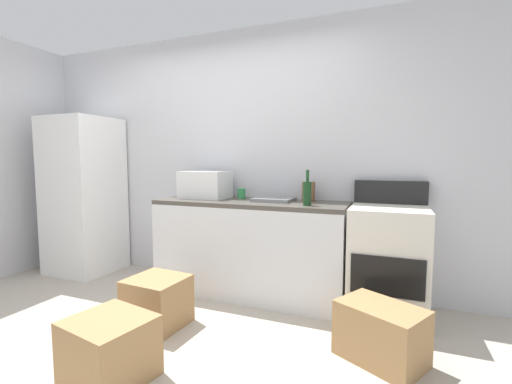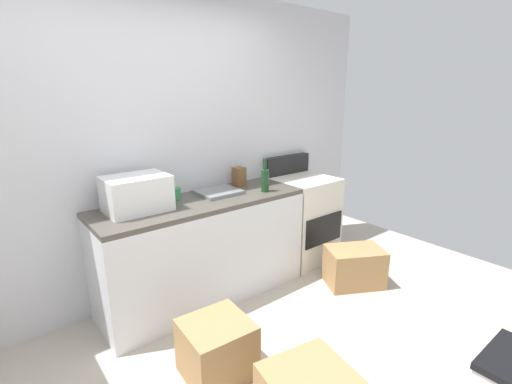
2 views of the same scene
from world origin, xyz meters
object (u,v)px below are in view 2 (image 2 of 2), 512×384
stove_oven (302,217)px  cardboard_box_small (354,267)px  coffee_mug (176,194)px  wine_bottle (265,180)px  cardboard_box_medium (217,349)px  knife_block (239,177)px  microwave (137,193)px

stove_oven → cardboard_box_small: size_ratio=2.16×
coffee_mug → stove_oven: bearing=-5.9°
cardboard_box_small → wine_bottle: bearing=137.2°
stove_oven → coffee_mug: bearing=174.1°
wine_bottle → coffee_mug: (-0.73, 0.29, -0.06)m
coffee_mug → cardboard_box_medium: size_ratio=0.24×
wine_bottle → knife_block: wine_bottle is taller
wine_bottle → cardboard_box_small: bearing=-42.8°
microwave → wine_bottle: bearing=-10.4°
wine_bottle → knife_block: size_ratio=1.67×
knife_block → cardboard_box_small: bearing=-52.3°
wine_bottle → cardboard_box_small: wine_bottle is taller
wine_bottle → cardboard_box_medium: size_ratio=0.72×
coffee_mug → knife_block: size_ratio=0.56×
wine_bottle → coffee_mug: size_ratio=3.00×
stove_oven → knife_block: stove_oven is taller
microwave → cardboard_box_medium: 1.25m
coffee_mug → knife_block: 0.67m
stove_oven → wine_bottle: (-0.65, -0.14, 0.54)m
knife_block → cardboard_box_medium: size_ratio=0.43×
microwave → cardboard_box_medium: (0.09, -0.92, -0.85)m
knife_block → cardboard_box_small: knife_block is taller
microwave → cardboard_box_small: size_ratio=0.90×
cardboard_box_medium → cardboard_box_small: bearing=4.9°
stove_oven → wine_bottle: 0.86m
coffee_mug → knife_block: bearing=2.0°
knife_block → cardboard_box_medium: knife_block is taller
microwave → coffee_mug: bearing=13.1°
wine_bottle → coffee_mug: bearing=158.8°
stove_oven → microwave: size_ratio=2.39×
microwave → wine_bottle: size_ratio=1.53×
coffee_mug → cardboard_box_medium: 1.29m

